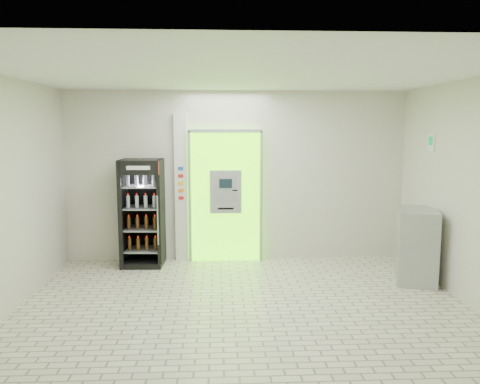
{
  "coord_description": "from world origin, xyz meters",
  "views": [
    {
      "loc": [
        -0.35,
        -5.75,
        2.35
      ],
      "look_at": [
        -0.0,
        1.2,
        1.39
      ],
      "focal_mm": 35.0,
      "sensor_mm": 36.0,
      "label": 1
    }
  ],
  "objects": [
    {
      "name": "beverage_cooler",
      "position": [
        -1.62,
        2.19,
        0.88
      ],
      "size": [
        0.71,
        0.67,
        1.83
      ],
      "rotation": [
        0.0,
        0.0,
        -0.04
      ],
      "color": "black",
      "rests_on": "ground"
    },
    {
      "name": "room_shell",
      "position": [
        0.0,
        0.0,
        1.84
      ],
      "size": [
        6.0,
        6.0,
        6.0
      ],
      "color": "beige",
      "rests_on": "ground"
    },
    {
      "name": "atm_assembly",
      "position": [
        -0.2,
        2.41,
        1.17
      ],
      "size": [
        1.3,
        0.24,
        2.33
      ],
      "color": "#5BE505",
      "rests_on": "ground"
    },
    {
      "name": "exit_sign",
      "position": [
        2.99,
        1.4,
        2.12
      ],
      "size": [
        0.02,
        0.22,
        0.26
      ],
      "color": "white",
      "rests_on": "room_shell"
    },
    {
      "name": "steel_cabinet",
      "position": [
        2.71,
        1.11,
        0.56
      ],
      "size": [
        0.81,
        0.97,
        1.12
      ],
      "rotation": [
        0.0,
        0.0,
        -0.31
      ],
      "color": "#9EA0A5",
      "rests_on": "ground"
    },
    {
      "name": "ground",
      "position": [
        0.0,
        0.0,
        0.0
      ],
      "size": [
        6.0,
        6.0,
        0.0
      ],
      "primitive_type": "plane",
      "color": "beige",
      "rests_on": "ground"
    },
    {
      "name": "pillar",
      "position": [
        -0.98,
        2.45,
        1.3
      ],
      "size": [
        0.22,
        0.11,
        2.6
      ],
      "color": "silver",
      "rests_on": "ground"
    }
  ]
}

